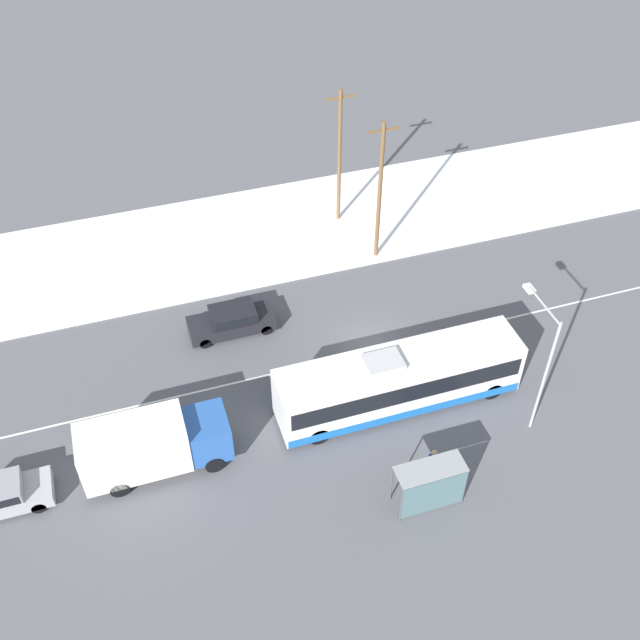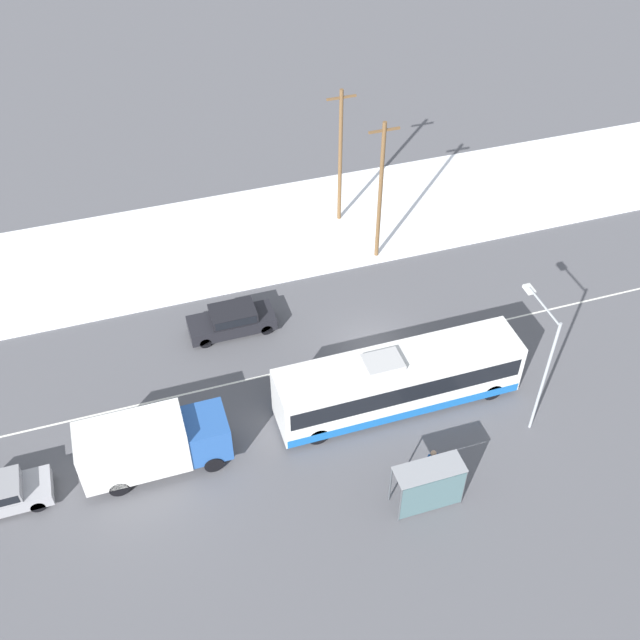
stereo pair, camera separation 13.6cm
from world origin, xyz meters
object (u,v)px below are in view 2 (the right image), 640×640
at_px(box_truck, 151,444).
at_px(sedan_car, 232,319).
at_px(streetlamp, 541,354).
at_px(pedestrian_at_stop, 432,461).
at_px(utility_pole_roadside, 380,191).
at_px(utility_pole_snowlot, 340,156).
at_px(city_bus, 398,381).
at_px(bus_shelter, 431,484).

bearing_deg(box_truck, sedan_car, 55.04).
bearing_deg(streetlamp, pedestrian_at_stop, -163.45).
height_order(box_truck, utility_pole_roadside, utility_pole_roadside).
bearing_deg(sedan_car, utility_pole_snowlot, -137.65).
relative_size(city_bus, pedestrian_at_stop, 7.04).
height_order(sedan_car, utility_pole_roadside, utility_pole_roadside).
distance_m(box_truck, utility_pole_snowlot, 21.59).
height_order(bus_shelter, utility_pole_snowlot, utility_pole_snowlot).
bearing_deg(utility_pole_roadside, pedestrian_at_stop, -102.14).
bearing_deg(sedan_car, box_truck, 55.04).
xyz_separation_m(city_bus, pedestrian_at_stop, (-0.13, -4.45, -0.58)).
bearing_deg(city_bus, box_truck, -179.20).
relative_size(sedan_car, utility_pole_snowlot, 0.52).
bearing_deg(bus_shelter, city_bus, 81.02).
height_order(sedan_car, utility_pole_snowlot, utility_pole_snowlot).
distance_m(streetlamp, utility_pole_roadside, 14.29).
bearing_deg(utility_pole_roadside, city_bus, -106.09).
bearing_deg(bus_shelter, sedan_car, 112.57).
bearing_deg(city_bus, streetlamp, -26.24).
height_order(sedan_car, streetlamp, streetlamp).
height_order(streetlamp, utility_pole_snowlot, utility_pole_snowlot).
height_order(box_truck, streetlamp, streetlamp).
relative_size(pedestrian_at_stop, utility_pole_roadside, 0.19).
bearing_deg(bus_shelter, box_truck, 152.33).
relative_size(box_truck, bus_shelter, 2.19).
distance_m(sedan_car, utility_pole_roadside, 11.23).
relative_size(sedan_car, streetlamp, 0.68).
bearing_deg(city_bus, utility_pole_snowlot, 81.53).
xyz_separation_m(box_truck, sedan_car, (5.42, 7.75, -0.81)).
distance_m(sedan_car, pedestrian_at_stop, 13.65).
bearing_deg(city_bus, utility_pole_roadside, 73.91).
xyz_separation_m(bus_shelter, utility_pole_roadside, (4.21, 17.30, 3.04)).
xyz_separation_m(sedan_car, pedestrian_at_stop, (6.44, -12.03, 0.22)).
bearing_deg(utility_pole_snowlot, sedan_car, -137.65).
height_order(box_truck, utility_pole_snowlot, utility_pole_snowlot).
bearing_deg(sedan_car, streetlamp, 139.63).
xyz_separation_m(city_bus, sedan_car, (-6.57, 7.58, -0.79)).
bearing_deg(bus_shelter, pedestrian_at_stop, 61.53).
xyz_separation_m(bus_shelter, streetlamp, (6.53, 3.20, 2.76)).
bearing_deg(city_bus, bus_shelter, -98.98).
bearing_deg(pedestrian_at_stop, bus_shelter, -118.47).
xyz_separation_m(box_truck, utility_pole_roadside, (15.26, 11.51, 3.07)).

